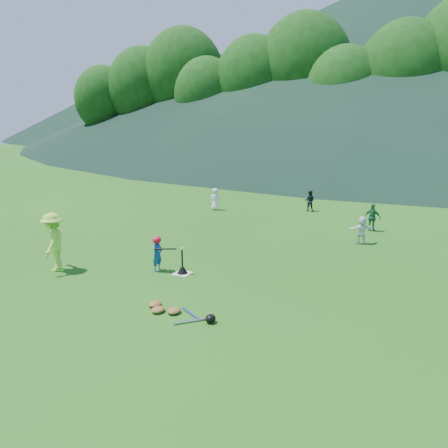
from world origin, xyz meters
The scene contains 15 objects.
ground centered at (0.00, 0.00, 0.00)m, with size 120.00×120.00×0.00m, color #1B5012.
home_plate centered at (0.00, 0.00, 0.01)m, with size 0.45×0.45×0.02m, color silver.
baseball centered at (0.00, 0.00, 0.74)m, with size 0.08×0.08×0.08m, color white.
batter_child centered at (-0.76, -0.11, 0.50)m, with size 0.36×0.24×0.99m, color #154894.
adult_coach centered at (-3.37, -1.45, 0.84)m, with size 1.09×0.63×1.68m, color #A7EF46.
fielder_a centered at (-3.41, 8.08, 0.52)m, with size 0.51×0.33×1.04m, color white.
fielder_b centered at (0.62, 9.92, 0.49)m, with size 0.47×0.37×0.97m, color black.
fielder_c centered at (3.85, 7.43, 0.53)m, with size 0.62×0.26×1.06m, color #1B5B34.
fielder_d centered at (3.83, 5.42, 0.49)m, with size 0.90×0.29×0.97m, color white.
batting_tee centered at (0.00, 0.00, 0.13)m, with size 0.30×0.30×0.68m.
batter_gear centered at (-0.74, -0.11, 0.89)m, with size 0.71×0.30×0.35m.
equipment_pile centered at (1.23, -2.24, 0.07)m, with size 1.80×0.81×0.19m.
outfield_fence centered at (0.00, 28.00, 0.70)m, with size 70.07×0.08×1.33m.
tree_line centered at (0.20, 33.83, 8.21)m, with size 70.04×11.40×14.82m.
distant_hills centered at (-7.63, 81.81, 14.98)m, with size 155.00×140.00×32.00m.
Camera 1 is at (6.41, -9.68, 4.25)m, focal length 35.00 mm.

